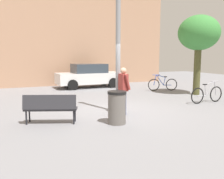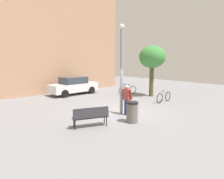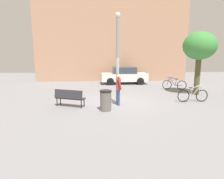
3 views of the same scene
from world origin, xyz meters
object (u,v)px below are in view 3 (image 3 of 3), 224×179
bicycle_silver (193,95)px  parked_car_white (124,75)px  park_bench (69,97)px  plaza_tree (200,47)px  bicycle_blue (174,85)px  trash_bin (106,100)px  person_by_lamppost (119,87)px  lamppost (118,56)px

bicycle_silver → parked_car_white: (-3.23, 7.10, 0.39)m
park_bench → parked_car_white: parked_car_white is taller
plaza_tree → bicycle_blue: bearing=112.7°
bicycle_silver → trash_bin: bearing=-163.3°
person_by_lamppost → trash_bin: person_by_lamppost is taller
lamppost → person_by_lamppost: lamppost is taller
park_bench → trash_bin: bearing=-22.4°
person_by_lamppost → bicycle_silver: person_by_lamppost is taller
plaza_tree → parked_car_white: plaza_tree is taller
bicycle_silver → parked_car_white: bearing=114.4°
trash_bin → park_bench: bearing=157.6°
bicycle_silver → parked_car_white: size_ratio=0.43×
trash_bin → lamppost: bearing=64.8°
park_bench → plaza_tree: bearing=18.7°
person_by_lamppost → parked_car_white: (1.12, 7.58, -0.19)m
lamppost → parked_car_white: size_ratio=1.15×
parked_car_white → trash_bin: size_ratio=4.19×
bicycle_blue → bicycle_silver: 3.96m
person_by_lamppost → plaza_tree: size_ratio=0.40×
trash_bin → bicycle_silver: bearing=16.7°
park_bench → plaza_tree: size_ratio=0.40×
bicycle_blue → bicycle_silver: same height
lamppost → trash_bin: (-0.68, -1.44, -2.13)m
park_bench → parked_car_white: 8.69m
bicycle_blue → person_by_lamppost: bearing=-136.7°
person_by_lamppost → bicycle_silver: size_ratio=0.92×
bicycle_blue → parked_car_white: size_ratio=0.41×
person_by_lamppost → plaza_tree: plaza_tree is taller
bicycle_silver → parked_car_white: 7.81m
lamppost → plaza_tree: bearing=20.6°
parked_car_white → trash_bin: bearing=-102.0°
person_by_lamppost → parked_car_white: person_by_lamppost is taller
person_by_lamppost → bicycle_blue: (4.70, 4.43, -0.58)m
lamppost → trash_bin: bearing=-115.2°
lamppost → park_bench: lamppost is taller
lamppost → bicycle_blue: bearing=40.4°
trash_bin → parked_car_white: bearing=78.0°
park_bench → parked_car_white: bearing=64.6°
person_by_lamppost → park_bench: person_by_lamppost is taller
bicycle_blue → lamppost: bearing=-139.6°
plaza_tree → lamppost: bearing=-159.4°
lamppost → park_bench: bearing=-165.6°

